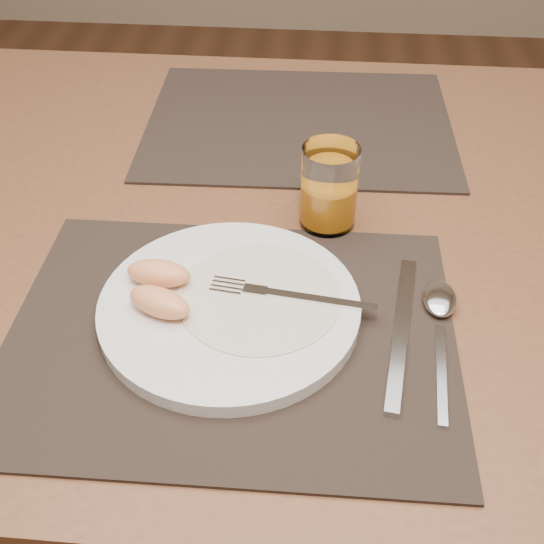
% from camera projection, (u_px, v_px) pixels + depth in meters
% --- Properties ---
extents(ground, '(5.00, 5.00, 0.00)m').
position_uv_depth(ground, '(274.00, 518.00, 1.35)').
color(ground, brown).
rests_on(ground, ground).
extents(table, '(1.40, 0.90, 0.75)m').
position_uv_depth(table, '(276.00, 260.00, 0.91)').
color(table, brown).
rests_on(table, ground).
extents(placemat_near, '(0.45, 0.36, 0.00)m').
position_uv_depth(placemat_near, '(231.00, 333.00, 0.69)').
color(placemat_near, '#2C221B').
rests_on(placemat_near, table).
extents(placemat_far, '(0.46, 0.36, 0.00)m').
position_uv_depth(placemat_far, '(299.00, 123.00, 1.02)').
color(placemat_far, '#2C221B').
rests_on(placemat_far, table).
extents(plate, '(0.27, 0.27, 0.02)m').
position_uv_depth(plate, '(229.00, 307.00, 0.70)').
color(plate, white).
rests_on(plate, placemat_near).
extents(plate_dressing, '(0.17, 0.17, 0.00)m').
position_uv_depth(plate_dressing, '(259.00, 296.00, 0.70)').
color(plate_dressing, white).
rests_on(plate_dressing, plate).
extents(fork, '(0.18, 0.04, 0.00)m').
position_uv_depth(fork, '(278.00, 294.00, 0.70)').
color(fork, silver).
rests_on(fork, plate).
extents(knife, '(0.04, 0.22, 0.01)m').
position_uv_depth(knife, '(400.00, 343.00, 0.67)').
color(knife, silver).
rests_on(knife, placemat_near).
extents(spoon, '(0.04, 0.19, 0.01)m').
position_uv_depth(spoon, '(440.00, 309.00, 0.70)').
color(spoon, silver).
rests_on(spoon, placemat_near).
extents(juice_glass, '(0.07, 0.07, 0.10)m').
position_uv_depth(juice_glass, '(329.00, 191.00, 0.80)').
color(juice_glass, white).
rests_on(juice_glass, placemat_near).
extents(grapefruit_wedges, '(0.08, 0.09, 0.03)m').
position_uv_depth(grapefruit_wedges, '(159.00, 287.00, 0.69)').
color(grapefruit_wedges, '#FFA268').
rests_on(grapefruit_wedges, plate).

